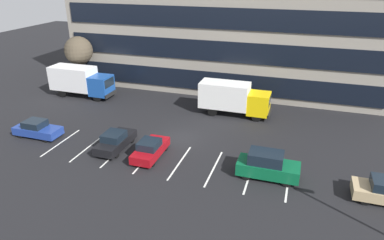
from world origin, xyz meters
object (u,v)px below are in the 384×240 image
box_truck_yellow (233,97)px  sedan_navy (37,129)px  sedan_black (115,141)px  bare_tree (79,51)px  box_truck_blue (80,80)px  suv_forest (267,165)px  sedan_maroon (150,149)px

box_truck_yellow → sedan_navy: (-15.90, -10.62, -1.19)m
sedan_black → bare_tree: 18.82m
sedan_black → sedan_navy: (-7.98, -0.09, -0.02)m
box_truck_yellow → box_truck_blue: size_ratio=0.96×
box_truck_blue → suv_forest: 25.86m
sedan_black → suv_forest: size_ratio=0.98×
suv_forest → bare_tree: 29.11m
suv_forest → sedan_maroon: size_ratio=1.06×
sedan_maroon → suv_forest: bearing=-0.6°
box_truck_yellow → suv_forest: 12.07m
box_truck_blue → sedan_maroon: box_truck_blue is taller
box_truck_blue → bare_tree: bare_tree is taller
sedan_navy → sedan_maroon: bearing=-1.3°
box_truck_yellow → sedan_maroon: bearing=-112.5°
sedan_black → sedan_navy: sedan_black is taller
sedan_navy → sedan_maroon: 11.38m
box_truck_blue → sedan_black: bearing=-45.2°
box_truck_blue → suv_forest: size_ratio=1.70×
sedan_black → bare_tree: (-12.41, 13.57, 4.01)m
bare_tree → sedan_navy: bearing=-72.0°
sedan_maroon → bare_tree: bearing=138.6°
suv_forest → sedan_black: bearing=177.9°
box_truck_yellow → bare_tree: bearing=171.5°
box_truck_blue → sedan_maroon: bearing=-38.2°
suv_forest → box_truck_blue: bearing=154.6°
sedan_black → sedan_navy: 7.98m
box_truck_blue → bare_tree: size_ratio=1.17×
box_truck_yellow → box_truck_blue: bearing=179.7°
suv_forest → bare_tree: size_ratio=0.69×
sedan_maroon → box_truck_yellow: bearing=67.5°
sedan_black → suv_forest: bearing=-2.1°
box_truck_blue → sedan_black: size_ratio=1.74×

